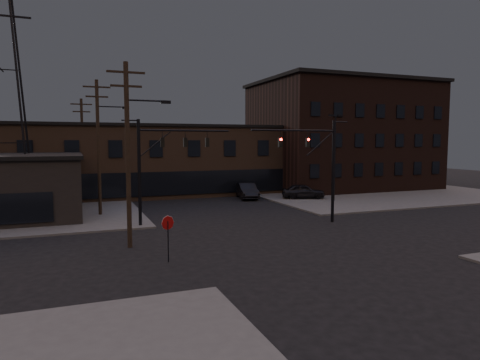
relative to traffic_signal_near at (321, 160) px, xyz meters
name	(u,v)px	position (x,y,z in m)	size (l,w,h in m)	color
ground	(285,241)	(-5.36, -4.50, -4.93)	(140.00, 140.00, 0.00)	black
sidewalk_ne	(358,190)	(16.64, 17.50, -4.86)	(30.00, 30.00, 0.15)	#474744
building_row	(181,161)	(-5.36, 23.50, -0.93)	(40.00, 12.00, 8.00)	#4E3929
building_right	(341,137)	(16.64, 21.50, 2.07)	(22.00, 16.00, 14.00)	black
traffic_signal_near	(321,160)	(0.00, 0.00, 0.00)	(7.12, 0.24, 8.00)	black
traffic_signal_far	(156,160)	(-12.07, 3.50, 0.08)	(7.12, 0.24, 8.00)	black
stop_sign	(168,228)	(-13.36, -6.49, -3.09)	(0.72, 0.33, 2.48)	black
utility_pole_near	(129,150)	(-14.79, -2.50, 0.94)	(3.70, 0.28, 11.00)	black
utility_pole_mid	(99,144)	(-15.79, 9.50, 1.19)	(3.70, 0.28, 11.50)	black
utility_pole_far	(83,147)	(-16.86, 21.50, 0.85)	(2.20, 0.28, 11.00)	black
transmission_tower	(1,69)	(-23.36, 13.50, 7.57)	(7.00, 7.00, 25.00)	black
lot_light_a	(335,150)	(7.64, 9.50, 0.58)	(1.50, 0.28, 9.14)	black
lot_light_b	(354,149)	(13.64, 14.50, 0.58)	(1.50, 0.28, 9.14)	black
parked_car_lot_a	(303,191)	(5.52, 12.23, -3.99)	(1.88, 4.66, 1.59)	black
parked_car_lot_b	(294,185)	(8.15, 19.27, -4.03)	(2.10, 5.17, 1.50)	silver
car_crossing	(247,191)	(0.14, 15.44, -4.07)	(1.82, 5.23, 1.72)	black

